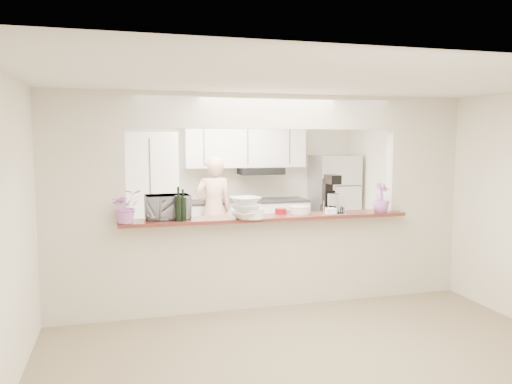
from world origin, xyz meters
name	(u,v)px	position (x,y,z in m)	size (l,w,h in m)	color
floor	(267,305)	(0.00, 0.00, 0.00)	(6.00, 6.00, 0.00)	gray
tile_overlay	(237,272)	(0.00, 1.55, 0.01)	(5.00, 2.90, 0.01)	beige
partition	(267,182)	(0.00, 0.00, 1.48)	(5.00, 0.15, 2.50)	beige
bar_counter	(267,258)	(0.00, 0.00, 0.58)	(3.40, 0.38, 1.09)	beige
kitchen_cabinets	(210,199)	(-0.19, 2.72, 0.97)	(3.15, 0.62, 2.25)	white
refrigerator	(334,203)	(2.05, 2.65, 0.85)	(0.75, 0.70, 1.70)	#AEAEB3
flower_left	(126,206)	(-1.60, -0.15, 1.27)	(0.33, 0.29, 0.37)	#CF6DBD
wine_bottle_a	(178,208)	(-1.05, -0.15, 1.24)	(0.08, 0.08, 0.38)	black
wine_bottle_b	(183,209)	(-1.00, -0.15, 1.23)	(0.07, 0.07, 0.35)	black
toaster_oven	(168,207)	(-1.15, 0.05, 1.22)	(0.49, 0.33, 0.27)	#A5A5A9
serving_bowls	(246,208)	(-0.30, -0.17, 1.21)	(0.32, 0.32, 0.24)	white
plate_stack_a	(253,213)	(-0.22, -0.19, 1.15)	(0.25, 0.25, 0.11)	white
plate_stack_b	(299,210)	(0.42, 0.03, 1.13)	(0.25, 0.25, 0.09)	white
red_bowl	(281,211)	(0.20, 0.08, 1.12)	(0.14, 0.14, 0.07)	maroon
tan_bowl	(296,210)	(0.40, 0.08, 1.12)	(0.15, 0.15, 0.07)	beige
utensil_caddy	(335,206)	(0.80, -0.15, 1.19)	(0.25, 0.15, 0.23)	silver
stand_mixer	(331,195)	(0.85, 0.07, 1.30)	(0.21, 0.32, 0.46)	black
flower_right	(381,197)	(1.41, -0.15, 1.27)	(0.21, 0.21, 0.37)	#B36CC9
person	(214,210)	(-0.21, 2.30, 0.85)	(0.62, 0.41, 1.70)	#DEAA90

